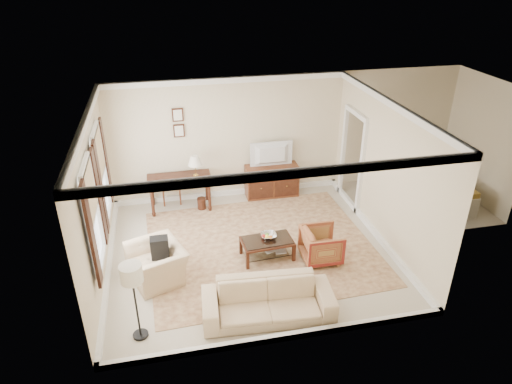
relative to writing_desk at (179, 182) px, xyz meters
name	(u,v)px	position (x,y,z in m)	size (l,w,h in m)	color
room_shell	(248,134)	(1.21, -2.04, 1.80)	(5.51, 5.01, 2.91)	beige
annex_bedroom	(425,189)	(5.70, -0.89, -0.34)	(3.00, 2.70, 2.90)	beige
window_front	(93,216)	(-1.49, -2.74, 0.87)	(0.12, 1.56, 1.80)	#CCB284
window_rear	(101,174)	(-1.49, -1.14, 0.87)	(0.12, 1.56, 1.80)	#CCB284
doorway	(352,161)	(3.92, -0.54, 0.40)	(0.10, 1.12, 2.25)	white
rug	(261,246)	(1.47, -1.95, -0.67)	(4.44, 3.80, 0.01)	brown
writing_desk	(179,182)	(0.00, 0.00, 0.00)	(1.44, 0.72, 0.79)	#421E13
desk_chair	(171,182)	(-0.20, 0.35, -0.15)	(0.45, 0.45, 1.05)	brown
desk_lamp	(195,166)	(0.38, 0.00, 0.36)	(0.32, 0.32, 0.50)	silver
framed_prints	(178,123)	(0.10, 0.43, 1.26)	(0.25, 0.04, 0.68)	#421E13
sideboard	(272,181)	(2.22, 0.19, -0.29)	(1.27, 0.49, 0.78)	brown
tv	(272,148)	(2.22, 0.17, 0.59)	(0.97, 0.56, 0.13)	black
coffee_table	(267,244)	(1.50, -2.34, -0.36)	(1.02, 0.64, 0.42)	#421E13
fruit_bowl	(269,235)	(1.55, -2.27, -0.21)	(0.42, 0.42, 0.10)	silver
book_a	(264,250)	(1.44, -2.32, -0.51)	(0.28, 0.04, 0.38)	brown
book_b	(275,250)	(1.66, -2.35, -0.51)	(0.28, 0.03, 0.38)	brown
striped_armchair	(321,244)	(2.51, -2.63, -0.31)	(0.71, 0.67, 0.73)	maroon
club_armchair	(157,258)	(-0.59, -2.55, -0.23)	(1.02, 0.66, 0.89)	#D0B98C
backpack	(159,245)	(-0.51, -2.53, 0.01)	(0.32, 0.22, 0.40)	black
sofa	(268,296)	(1.14, -3.93, -0.26)	(2.12, 0.62, 0.83)	#D0B98C
floor_lamp	(132,279)	(-0.90, -3.95, 0.43)	(0.33, 0.33, 1.35)	black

